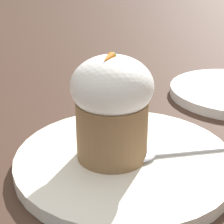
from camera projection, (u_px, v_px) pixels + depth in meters
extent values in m
plane|color=#3D281E|center=(124.00, 166.00, 0.45)|extent=(4.00, 4.00, 0.00)
cylinder|color=white|center=(124.00, 160.00, 0.45)|extent=(0.26, 0.26, 0.02)
cylinder|color=olive|center=(112.00, 130.00, 0.43)|extent=(0.08, 0.08, 0.07)
ellipsoid|color=white|center=(112.00, 86.00, 0.41)|extent=(0.09, 0.09, 0.07)
cone|color=orange|center=(108.00, 59.00, 0.39)|extent=(0.02, 0.01, 0.01)
sphere|color=green|center=(112.00, 56.00, 0.40)|extent=(0.01, 0.01, 0.01)
cube|color=#B7B7BC|center=(189.00, 151.00, 0.45)|extent=(0.07, 0.08, 0.00)
ellipsoid|color=#B7B7BC|center=(138.00, 155.00, 0.44)|extent=(0.05, 0.05, 0.01)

